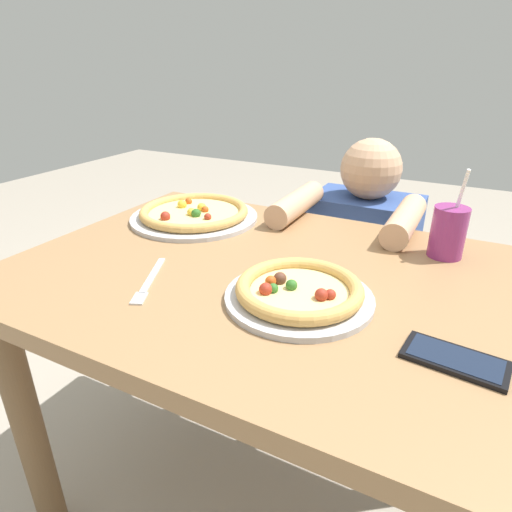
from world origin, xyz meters
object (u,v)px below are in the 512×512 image
pizza_far (194,214)px  drink_cup_colored (448,232)px  fork (149,282)px  pizza_near (299,292)px  cell_phone (455,359)px  diner_seated (358,286)px

pizza_far → drink_cup_colored: size_ratio=1.73×
fork → pizza_far: bearing=111.2°
pizza_far → drink_cup_colored: (0.66, 0.06, 0.04)m
pizza_far → fork: size_ratio=1.88×
pizza_near → pizza_far: 0.53m
cell_phone → diner_seated: 0.86m
fork → drink_cup_colored: bearing=39.2°
pizza_far → pizza_near: bearing=-33.1°
drink_cup_colored → fork: bearing=-140.8°
pizza_near → drink_cup_colored: bearing=57.5°
pizza_near → drink_cup_colored: drink_cup_colored is taller
cell_phone → fork: bearing=-178.5°
pizza_far → fork: (0.14, -0.36, -0.02)m
pizza_far → drink_cup_colored: drink_cup_colored is taller
pizza_far → diner_seated: bearing=44.5°
fork → cell_phone: cell_phone is taller
pizza_near → diner_seated: 0.75m
pizza_near → drink_cup_colored: size_ratio=1.36×
diner_seated → pizza_near: bearing=-86.2°
pizza_near → pizza_far: size_ratio=0.79×
pizza_far → cell_phone: pizza_far is taller
pizza_near → fork: (-0.30, -0.08, -0.02)m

